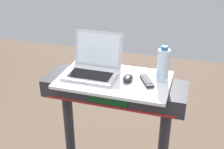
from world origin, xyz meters
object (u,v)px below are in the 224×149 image
(laptop, at_px, (94,66))
(tv_remote, at_px, (147,81))
(water_bottle, at_px, (163,65))
(computer_mouse, at_px, (128,78))

(laptop, bearing_deg, tv_remote, -5.99)
(laptop, xyz_separation_m, water_bottle, (0.43, 0.03, 0.05))
(tv_remote, bearing_deg, laptop, 176.16)
(laptop, height_order, computer_mouse, laptop)
(laptop, xyz_separation_m, computer_mouse, (0.24, -0.04, -0.03))
(water_bottle, distance_m, tv_remote, 0.14)
(tv_remote, bearing_deg, computer_mouse, -173.24)
(laptop, height_order, water_bottle, laptop)
(laptop, distance_m, water_bottle, 0.44)
(water_bottle, bearing_deg, tv_remote, -147.17)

